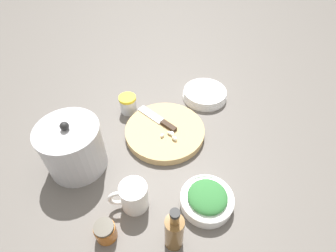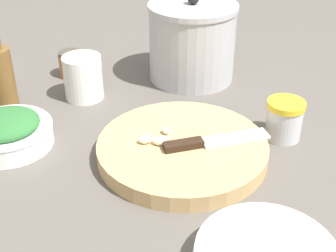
% 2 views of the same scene
% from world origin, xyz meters
% --- Properties ---
extents(ground_plane, '(5.00, 5.00, 0.00)m').
position_xyz_m(ground_plane, '(0.00, 0.00, 0.00)').
color(ground_plane, '#56514C').
extents(cutting_board, '(0.31, 0.31, 0.03)m').
position_xyz_m(cutting_board, '(0.09, -0.02, 0.02)').
color(cutting_board, tan).
rests_on(cutting_board, ground_plane).
extents(chef_knife, '(0.15, 0.16, 0.01)m').
position_xyz_m(chef_knife, '(0.13, 0.00, 0.03)').
color(chef_knife, black).
rests_on(chef_knife, cutting_board).
extents(garlic_cloves, '(0.05, 0.07, 0.02)m').
position_xyz_m(garlic_cloves, '(0.05, -0.04, 0.04)').
color(garlic_cloves, '#EDE7C2').
rests_on(garlic_cloves, cutting_board).
extents(herb_bowl, '(0.17, 0.17, 0.06)m').
position_xyz_m(herb_bowl, '(-0.21, -0.16, 0.03)').
color(herb_bowl, white).
rests_on(herb_bowl, ground_plane).
extents(spice_jar, '(0.07, 0.07, 0.08)m').
position_xyz_m(spice_jar, '(0.22, 0.14, 0.04)').
color(spice_jar, silver).
rests_on(spice_jar, ground_plane).
extents(coffee_mug, '(0.09, 0.12, 0.10)m').
position_xyz_m(coffee_mug, '(-0.22, 0.07, 0.05)').
color(coffee_mug, white).
rests_on(coffee_mug, ground_plane).
extents(honey_jar, '(0.06, 0.06, 0.06)m').
position_xyz_m(honey_jar, '(-0.32, 0.14, 0.03)').
color(honey_jar, '#B26023').
rests_on(honey_jar, ground_plane).
extents(oil_bottle, '(0.05, 0.05, 0.19)m').
position_xyz_m(oil_bottle, '(-0.33, -0.05, 0.07)').
color(oil_bottle, brown).
rests_on(oil_bottle, ground_plane).
extents(stock_pot, '(0.21, 0.21, 0.21)m').
position_xyz_m(stock_pot, '(-0.06, 0.28, 0.09)').
color(stock_pot, '#B2B2B7').
rests_on(stock_pot, ground_plane).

